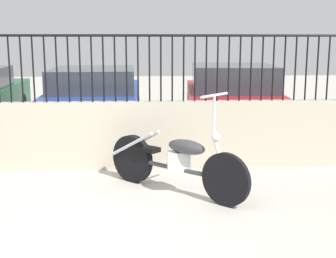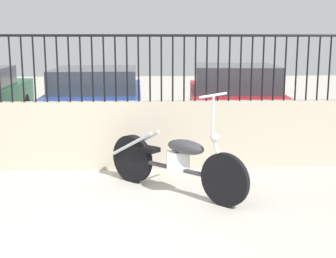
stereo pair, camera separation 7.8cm
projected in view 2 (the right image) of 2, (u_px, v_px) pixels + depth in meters
The scene contains 6 objects.
ground_plane at pixel (48, 248), 4.35m from camera, with size 40.00×40.00×0.00m, color #B7B2A5.
low_wall at pixel (83, 136), 6.89m from camera, with size 9.10×0.18×1.01m.
fence_railing at pixel (80, 59), 6.68m from camera, with size 9.10×0.04×0.97m.
motorcycle_dark_grey at pixel (169, 160), 5.88m from camera, with size 1.64×1.54×1.30m.
car_blue at pixel (97, 100), 9.51m from camera, with size 1.83×4.38×1.34m.
car_red at pixel (234, 97), 9.89m from camera, with size 2.19×4.41×1.37m.
Camera 2 is at (0.91, -4.11, 1.91)m, focal length 50.00 mm.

